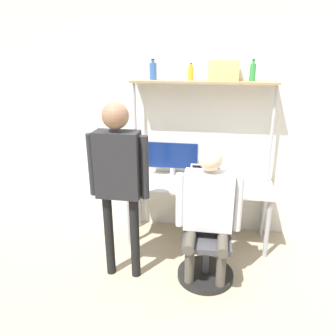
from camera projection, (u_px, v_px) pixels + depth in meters
name	position (u px, v px, depth m)	size (l,w,h in m)	color
ground_plane	(194.00, 254.00, 3.69)	(12.00, 12.00, 0.00)	tan
wall_back	(202.00, 124.00, 3.84)	(8.00, 0.06, 2.70)	silver
desk	(198.00, 190.00, 3.77)	(1.66, 0.61, 0.73)	beige
shelf_unit	(202.00, 108.00, 3.61)	(1.58, 0.27, 1.86)	#997A56
monitor	(173.00, 157.00, 3.88)	(0.61, 0.17, 0.43)	#B7B7BC
laptop	(205.00, 181.00, 3.64)	(0.34, 0.24, 0.24)	#BCBCC1
cell_phone	(232.00, 189.00, 3.59)	(0.07, 0.15, 0.01)	silver
office_chair	(206.00, 251.00, 3.26)	(0.56, 0.56, 0.91)	black
person_seated	(208.00, 206.00, 3.04)	(0.62, 0.47, 1.36)	#4C473D
person_standing	(118.00, 171.00, 2.98)	(0.57, 0.24, 1.75)	black
bottle_green	(253.00, 72.00, 3.40)	(0.06, 0.06, 0.22)	#2D8C3F
bottle_blue	(153.00, 71.00, 3.56)	(0.08, 0.08, 0.22)	#335999
bottle_amber	(191.00, 73.00, 3.50)	(0.06, 0.06, 0.18)	gold
storage_box	(224.00, 70.00, 3.44)	(0.31, 0.20, 0.21)	#DBCC66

